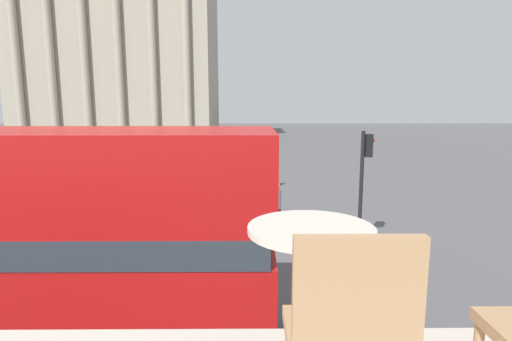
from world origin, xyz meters
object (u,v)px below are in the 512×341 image
traffic_light_near (364,173)px  traffic_light_mid (260,151)px  pedestrian_black (159,194)px  cafe_chair_0 (347,337)px  plaza_building_left (120,42)px  pedestrian_grey (277,204)px  pedestrian_yellow (137,160)px  cafe_dining_table (310,266)px

traffic_light_near → traffic_light_mid: size_ratio=1.12×
traffic_light_near → pedestrian_black: 8.16m
cafe_chair_0 → plaza_building_left: bearing=112.9°
pedestrian_grey → pedestrian_yellow: bearing=-177.0°
plaza_building_left → traffic_light_mid: size_ratio=7.56×
plaza_building_left → pedestrian_grey: 45.26m
cafe_chair_0 → pedestrian_yellow: size_ratio=0.50×
cafe_dining_table → traffic_light_mid: cafe_dining_table is taller
cafe_dining_table → traffic_light_near: size_ratio=0.19×
plaza_building_left → traffic_light_near: plaza_building_left is taller
pedestrian_grey → traffic_light_near: bearing=25.7°
traffic_light_near → cafe_chair_0: bearing=-106.0°
cafe_chair_0 → traffic_light_mid: (0.02, 19.10, -1.52)m
cafe_dining_table → cafe_chair_0: bearing=-85.3°
plaza_building_left → pedestrian_grey: size_ratio=13.85×
cafe_dining_table → pedestrian_yellow: size_ratio=0.40×
cafe_chair_0 → pedestrian_yellow: bearing=112.2°
cafe_dining_table → cafe_chair_0: cafe_chair_0 is taller
traffic_light_mid → pedestrian_grey: (0.50, -6.57, -1.14)m
cafe_chair_0 → traffic_light_near: 11.41m
cafe_dining_table → pedestrian_black: (-4.06, 13.82, -2.75)m
traffic_light_near → traffic_light_mid: traffic_light_near is taller
cafe_dining_table → cafe_chair_0: (0.05, -0.56, -0.02)m
plaza_building_left → cafe_dining_table: bearing=-71.5°
plaza_building_left → traffic_light_near: (20.57, -41.53, -10.21)m
cafe_dining_table → pedestrian_yellow: (-7.76, 23.78, -2.70)m
traffic_light_mid → traffic_light_near: bearing=-69.3°
traffic_light_near → pedestrian_grey: size_ratio=2.05×
plaza_building_left → pedestrian_grey: bearing=-65.8°
traffic_light_near → pedestrian_yellow: traffic_light_near is taller
cafe_chair_0 → pedestrian_grey: bearing=92.1°
plaza_building_left → traffic_light_near: bearing=-63.7°
pedestrian_yellow → traffic_light_near: bearing=23.8°
pedestrian_grey → pedestrian_black: pedestrian_grey is taller
cafe_dining_table → pedestrian_grey: 12.28m
cafe_dining_table → traffic_light_near: (3.17, 10.33, -1.30)m
pedestrian_black → pedestrian_grey: bearing=-72.5°
pedestrian_black → traffic_light_mid: bearing=-1.8°
cafe_chair_0 → traffic_light_mid: size_ratio=0.27×
pedestrian_black → cafe_dining_table: bearing=-124.3°
traffic_light_mid → pedestrian_grey: size_ratio=1.83×
cafe_chair_0 → pedestrian_grey: cafe_chair_0 is taller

